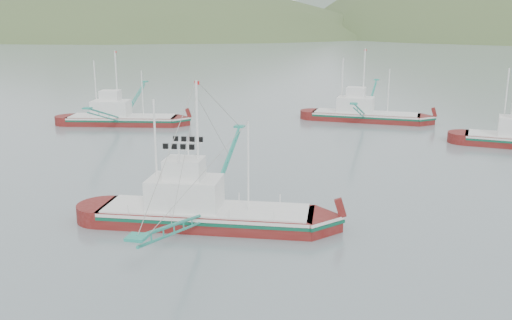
# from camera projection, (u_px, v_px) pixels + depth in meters

# --- Properties ---
(ground) EXTENTS (1200.00, 1200.00, 0.00)m
(ground) POSITION_uv_depth(u_px,v_px,m) (238.00, 221.00, 42.48)
(ground) COLOR slate
(ground) RESTS_ON ground
(main_boat) EXTENTS (15.80, 28.07, 11.38)m
(main_boat) POSITION_uv_depth(u_px,v_px,m) (203.00, 204.00, 41.27)
(main_boat) COLOR #5C100D
(main_boat) RESTS_ON ground
(bg_boat_far) EXTENTS (15.44, 27.47, 11.13)m
(bg_boat_far) POSITION_uv_depth(u_px,v_px,m) (364.00, 111.00, 82.15)
(bg_boat_far) COLOR #5C100D
(bg_boat_far) RESTS_ON ground
(bg_boat_left) EXTENTS (15.50, 27.01, 11.02)m
(bg_boat_left) POSITION_uv_depth(u_px,v_px,m) (121.00, 112.00, 79.32)
(bg_boat_left) COLOR #5C100D
(bg_boat_left) RESTS_ON ground
(headland_left) EXTENTS (448.00, 308.00, 210.00)m
(headland_left) POSITION_uv_depth(u_px,v_px,m) (126.00, 36.00, 421.54)
(headland_left) COLOR #41552C
(headland_left) RESTS_ON ground
(ridge_distant) EXTENTS (960.00, 400.00, 240.00)m
(ridge_distant) POSITION_uv_depth(u_px,v_px,m) (410.00, 31.00, 564.93)
(ridge_distant) COLOR slate
(ridge_distant) RESTS_ON ground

